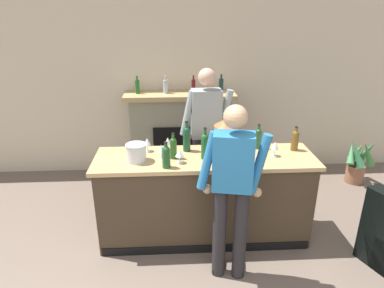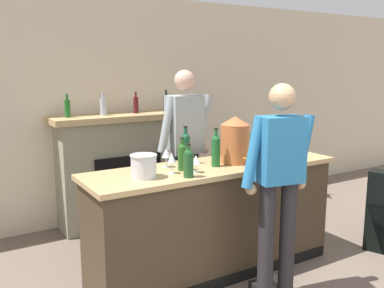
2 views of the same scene
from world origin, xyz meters
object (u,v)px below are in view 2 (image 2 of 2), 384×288
at_px(fireplace_stone, 122,168).
at_px(potted_plant_corner, 306,174).
at_px(ice_bucket_steel, 144,166).
at_px(wine_glass_front_right, 141,157).
at_px(wine_bottle_rose_blush, 186,147).
at_px(wine_bottle_port_short, 189,162).
at_px(person_customer, 279,182).
at_px(person_bartender, 185,150).
at_px(wine_bottle_riesling_slim, 253,141).
at_px(wine_glass_back_row, 166,154).
at_px(wine_glass_near_bucket, 172,158).
at_px(wine_bottle_cabernet_heavy, 182,156).
at_px(wine_bottle_chardonnay_pale, 216,149).
at_px(wine_bottle_burgundy_dark, 288,139).
at_px(copper_dispenser, 235,140).
at_px(wine_glass_mid_counter, 278,145).
at_px(wine_glass_by_dispenser, 196,160).

relative_size(fireplace_stone, potted_plant_corner, 2.18).
height_order(potted_plant_corner, ice_bucket_steel, ice_bucket_steel).
xyz_separation_m(ice_bucket_steel, wine_glass_front_right, (0.10, 0.26, 0.01)).
relative_size(wine_bottle_rose_blush, wine_bottle_port_short, 1.26).
relative_size(person_customer, person_bartender, 0.95).
relative_size(wine_bottle_riesling_slim, wine_glass_back_row, 1.70).
bearing_deg(wine_bottle_riesling_slim, wine_glass_near_bucket, -166.27).
bearing_deg(wine_bottle_cabernet_heavy, person_customer, -50.01).
height_order(ice_bucket_steel, wine_bottle_chardonnay_pale, wine_bottle_chardonnay_pale).
relative_size(wine_bottle_port_short, wine_glass_front_right, 1.76).
bearing_deg(fireplace_stone, wine_glass_front_right, -105.41).
height_order(ice_bucket_steel, wine_bottle_riesling_slim, wine_bottle_riesling_slim).
bearing_deg(ice_bucket_steel, person_customer, -32.24).
bearing_deg(wine_glass_near_bucket, wine_bottle_burgundy_dark, 7.31).
bearing_deg(wine_glass_back_row, person_bartender, 44.93).
xyz_separation_m(potted_plant_corner, wine_glass_front_right, (-3.09, -1.01, 0.78)).
height_order(copper_dispenser, wine_glass_back_row, copper_dispenser).
relative_size(person_bartender, wine_bottle_port_short, 6.75).
bearing_deg(wine_glass_front_right, wine_bottle_burgundy_dark, -2.03).
bearing_deg(person_customer, person_bartender, 95.33).
bearing_deg(ice_bucket_steel, wine_bottle_port_short, -28.89).
bearing_deg(wine_glass_back_row, wine_glass_front_right, 173.09).
bearing_deg(wine_bottle_burgundy_dark, wine_glass_front_right, 177.97).
distance_m(potted_plant_corner, wine_glass_mid_counter, 2.24).
xyz_separation_m(wine_bottle_riesling_slim, wine_glass_near_bucket, (-1.09, -0.27, -0.00)).
bearing_deg(wine_bottle_rose_blush, wine_bottle_burgundy_dark, -2.35).
height_order(wine_bottle_rose_blush, wine_glass_front_right, wine_bottle_rose_blush).
relative_size(wine_glass_mid_counter, wine_glass_by_dispenser, 1.16).
bearing_deg(wine_bottle_burgundy_dark, person_customer, -137.10).
height_order(person_bartender, wine_glass_near_bucket, person_bartender).
relative_size(wine_bottle_port_short, wine_bottle_riesling_slim, 0.96).
relative_size(potted_plant_corner, wine_glass_mid_counter, 4.42).
bearing_deg(ice_bucket_steel, wine_bottle_burgundy_dark, 6.49).
bearing_deg(fireplace_stone, ice_bucket_steel, -106.23).
bearing_deg(wine_bottle_chardonnay_pale, person_customer, -72.03).
xyz_separation_m(wine_bottle_port_short, wine_glass_back_row, (0.01, 0.40, -0.00)).
distance_m(ice_bucket_steel, wine_bottle_chardonnay_pale, 0.72).
bearing_deg(copper_dispenser, wine_bottle_chardonnay_pale, -174.30).
bearing_deg(ice_bucket_steel, wine_glass_back_row, 35.04).
height_order(person_customer, wine_glass_by_dispenser, person_customer).
height_order(potted_plant_corner, wine_bottle_port_short, wine_bottle_port_short).
relative_size(wine_bottle_rose_blush, wine_bottle_riesling_slim, 1.21).
bearing_deg(wine_glass_near_bucket, wine_glass_back_row, 73.40).
bearing_deg(wine_bottle_cabernet_heavy, fireplace_stone, 86.17).
height_order(wine_bottle_port_short, wine_glass_near_bucket, wine_bottle_port_short).
bearing_deg(ice_bucket_steel, wine_glass_by_dispenser, -9.18).
bearing_deg(wine_glass_by_dispenser, wine_bottle_cabernet_heavy, 115.87).
bearing_deg(wine_bottle_rose_blush, wine_glass_near_bucket, -139.13).
relative_size(fireplace_stone, person_bartender, 0.88).
height_order(potted_plant_corner, wine_bottle_cabernet_heavy, wine_bottle_cabernet_heavy).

